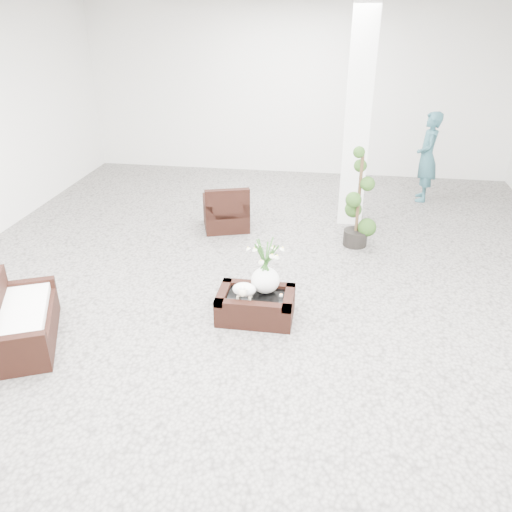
# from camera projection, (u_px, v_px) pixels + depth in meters

# --- Properties ---
(ground) EXTENTS (11.00, 11.00, 0.00)m
(ground) POSITION_uv_depth(u_px,v_px,m) (257.00, 295.00, 6.74)
(ground) COLOR gray
(ground) RESTS_ON ground
(column) EXTENTS (0.40, 0.40, 3.50)m
(column) POSITION_uv_depth(u_px,v_px,m) (358.00, 119.00, 8.27)
(column) COLOR white
(column) RESTS_ON ground
(coffee_table) EXTENTS (0.90, 0.60, 0.31)m
(coffee_table) POSITION_uv_depth(u_px,v_px,m) (256.00, 306.00, 6.20)
(coffee_table) COLOR black
(coffee_table) RESTS_ON ground
(sheep_figurine) EXTENTS (0.28, 0.23, 0.21)m
(sheep_figurine) POSITION_uv_depth(u_px,v_px,m) (244.00, 291.00, 6.01)
(sheep_figurine) COLOR white
(sheep_figurine) RESTS_ON coffee_table
(planter_narcissus) EXTENTS (0.44, 0.44, 0.80)m
(planter_narcissus) POSITION_uv_depth(u_px,v_px,m) (265.00, 262.00, 6.02)
(planter_narcissus) COLOR white
(planter_narcissus) RESTS_ON coffee_table
(tealight) EXTENTS (0.04, 0.04, 0.03)m
(tealight) POSITION_uv_depth(u_px,v_px,m) (281.00, 295.00, 6.10)
(tealight) COLOR white
(tealight) RESTS_ON coffee_table
(armchair) EXTENTS (0.90, 0.88, 0.77)m
(armchair) POSITION_uv_depth(u_px,v_px,m) (226.00, 206.00, 8.58)
(armchair) COLOR black
(armchair) RESTS_ON ground
(loveseat) EXTENTS (1.10, 1.43, 0.69)m
(loveseat) POSITION_uv_depth(u_px,v_px,m) (22.00, 315.00, 5.67)
(loveseat) COLOR black
(loveseat) RESTS_ON ground
(topiary) EXTENTS (0.41, 0.41, 1.54)m
(topiary) POSITION_uv_depth(u_px,v_px,m) (359.00, 199.00, 7.78)
(topiary) COLOR #224014
(topiary) RESTS_ON ground
(shopper) EXTENTS (0.44, 0.64, 1.67)m
(shopper) POSITION_uv_depth(u_px,v_px,m) (427.00, 157.00, 9.61)
(shopper) COLOR #2E5B66
(shopper) RESTS_ON ground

